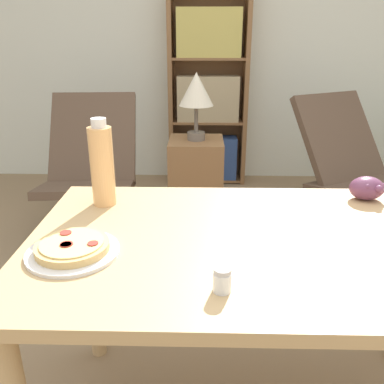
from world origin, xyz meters
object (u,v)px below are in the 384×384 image
grape_bunch (368,188)px  side_table (196,187)px  drink_bottle (102,165)px  pizza_on_plate (73,249)px  lounge_chair_far (352,191)px  salt_shaker (222,280)px  lounge_chair_near (93,191)px  table_lamp (196,92)px  bookshelf (208,96)px

grape_bunch → side_table: bearing=117.0°
drink_bottle → pizza_on_plate: bearing=-91.6°
pizza_on_plate → lounge_chair_far: size_ratio=0.26×
pizza_on_plate → salt_shaker: 0.41m
pizza_on_plate → lounge_chair_far: (1.32, 1.61, -0.45)m
salt_shaker → lounge_chair_far: (0.95, 1.77, -0.47)m
lounge_chair_near → pizza_on_plate: bearing=-80.5°
drink_bottle → lounge_chair_near: (-0.39, 1.23, -0.57)m
side_table → table_lamp: bearing=0.0°
salt_shaker → lounge_chair_near: 1.93m
lounge_chair_near → bookshelf: (0.77, 1.04, 0.47)m
drink_bottle → table_lamp: (0.29, 1.24, 0.06)m
lounge_chair_far → side_table: 1.03m
lounge_chair_near → lounge_chair_far: same height
lounge_chair_near → side_table: (0.68, 0.01, 0.03)m
lounge_chair_far → side_table: size_ratio=1.47×
lounge_chair_far → table_lamp: (-1.03, -0.04, 0.64)m
pizza_on_plate → table_lamp: bearing=79.3°
grape_bunch → bookshelf: bookshelf is taller
bookshelf → table_lamp: (-0.09, -1.03, 0.17)m
bookshelf → side_table: (-0.09, -1.03, -0.44)m
drink_bottle → bookshelf: bearing=80.7°
pizza_on_plate → side_table: pizza_on_plate is taller
grape_bunch → lounge_chair_near: size_ratio=0.14×
salt_shaker → side_table: 1.78m
pizza_on_plate → side_table: size_ratio=0.38×
salt_shaker → lounge_chair_far: size_ratio=0.06×
lounge_chair_far → table_lamp: bearing=153.9°
salt_shaker → table_lamp: (-0.08, 1.72, 0.17)m
lounge_chair_far → bookshelf: bookshelf is taller
salt_shaker → table_lamp: table_lamp is taller
pizza_on_plate → salt_shaker: bearing=-22.1°
bookshelf → side_table: bookshelf is taller
table_lamp → drink_bottle: bearing=-103.0°
grape_bunch → bookshelf: 2.27m
drink_bottle → side_table: drink_bottle is taller
salt_shaker → table_lamp: 1.73m
bookshelf → side_table: 1.12m
salt_shaker → bookshelf: (0.00, 2.75, 0.01)m
lounge_chair_near → bookshelf: bookshelf is taller
drink_bottle → salt_shaker: bearing=-52.8°
pizza_on_plate → grape_bunch: (0.90, 0.39, 0.03)m
grape_bunch → table_lamp: 1.33m
pizza_on_plate → table_lamp: (0.30, 1.57, 0.18)m
lounge_chair_near → bookshelf: size_ratio=0.55×
lounge_chair_far → side_table: bearing=153.9°
salt_shaker → lounge_chair_near: bearing=114.0°
lounge_chair_near → drink_bottle: bearing=-76.6°
pizza_on_plate → side_table: (0.30, 1.57, -0.42)m
drink_bottle → bookshelf: (0.37, 2.27, -0.10)m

